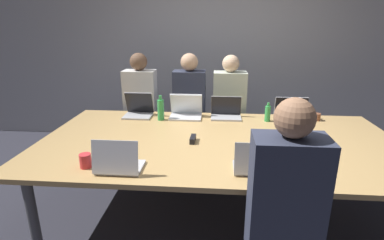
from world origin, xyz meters
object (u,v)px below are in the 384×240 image
(cup_near_left, at_px, (85,161))
(bottle_far_left, at_px, (161,110))
(person_far_center, at_px, (229,113))
(laptop_far_center, at_px, (226,112))
(person_far_midleft, at_px, (189,111))
(laptop_far_left, at_px, (139,109))
(laptop_far_right, at_px, (291,113))
(bottle_far_right, at_px, (268,113))
(cup_far_right, at_px, (317,117))
(laptop_near_left, at_px, (118,162))
(laptop_far_midleft, at_px, (186,110))
(bottle_near_midright, at_px, (293,155))
(person_near_midright, at_px, (283,221))
(laptop_near_midright, at_px, (258,164))
(person_far_left, at_px, (141,110))
(stapler, at_px, (193,139))

(cup_near_left, xyz_separation_m, bottle_far_left, (0.35, 1.16, 0.07))
(person_far_center, bearing_deg, laptop_far_center, -97.34)
(person_far_midleft, xyz_separation_m, laptop_far_left, (-0.54, -0.45, 0.13))
(person_far_center, bearing_deg, person_far_midleft, 174.87)
(laptop_far_left, xyz_separation_m, laptop_far_right, (1.71, 0.02, -0.01))
(person_far_center, relative_size, bottle_far_left, 5.11)
(bottle_far_right, bearing_deg, laptop_far_center, 167.20)
(laptop_far_right, bearing_deg, person_far_center, 149.72)
(cup_far_right, bearing_deg, person_far_center, 155.83)
(laptop_far_center, bearing_deg, laptop_near_left, -120.27)
(laptop_far_midleft, xyz_separation_m, cup_far_right, (1.43, -0.01, -0.04))
(bottle_far_left, bearing_deg, cup_near_left, -106.64)
(person_far_midleft, distance_m, bottle_near_midright, 1.87)
(person_near_midright, relative_size, laptop_far_right, 3.98)
(bottle_far_left, distance_m, laptop_near_midright, 1.46)
(laptop_far_center, distance_m, bottle_far_right, 0.45)
(laptop_far_midleft, distance_m, bottle_near_midright, 1.48)
(person_far_midleft, bearing_deg, person_near_midright, -71.48)
(person_near_midright, bearing_deg, laptop_far_midleft, -67.12)
(bottle_far_left, height_order, person_near_midright, person_near_midright)
(person_far_center, xyz_separation_m, cup_far_right, (0.93, -0.42, 0.11))
(person_far_left, xyz_separation_m, person_near_midright, (1.36, -2.18, -0.00))
(bottle_far_left, bearing_deg, person_far_midleft, 66.05)
(laptop_near_left, distance_m, person_far_center, 1.95)
(laptop_far_center, height_order, laptop_far_left, laptop_far_left)
(person_far_center, height_order, person_far_left, person_far_left)
(person_far_midleft, bearing_deg, laptop_far_center, -43.92)
(person_far_center, relative_size, person_far_midleft, 0.99)
(bottle_near_midright, bearing_deg, laptop_far_right, 77.41)
(laptop_far_midleft, bearing_deg, bottle_far_right, -5.20)
(person_far_midleft, bearing_deg, laptop_far_left, -140.11)
(person_far_center, xyz_separation_m, person_far_left, (-1.13, 0.04, 0.01))
(laptop_far_left, relative_size, bottle_near_midright, 1.33)
(laptop_far_midleft, distance_m, laptop_far_right, 1.17)
(laptop_near_midright, height_order, bottle_near_midright, laptop_near_midright)
(laptop_far_midleft, distance_m, laptop_near_midright, 1.43)
(person_far_center, bearing_deg, person_far_left, 178.10)
(person_far_midleft, bearing_deg, person_far_left, -179.32)
(laptop_far_midleft, bearing_deg, laptop_near_midright, -63.48)
(person_far_midleft, height_order, person_far_left, same)
(bottle_near_midright, distance_m, bottle_far_right, 1.09)
(cup_near_left, relative_size, bottle_near_midright, 0.44)
(bottle_far_left, xyz_separation_m, bottle_near_midright, (1.16, -1.04, -0.02))
(person_far_left, bearing_deg, laptop_near_midright, -53.71)
(laptop_far_right, distance_m, cup_far_right, 0.27)
(bottle_far_right, distance_m, stapler, 1.00)
(bottle_far_left, relative_size, laptop_near_midright, 0.80)
(cup_near_left, xyz_separation_m, person_far_left, (-0.02, 1.74, -0.11))
(laptop_near_left, bearing_deg, person_far_left, -81.01)
(laptop_near_left, relative_size, laptop_far_right, 0.92)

